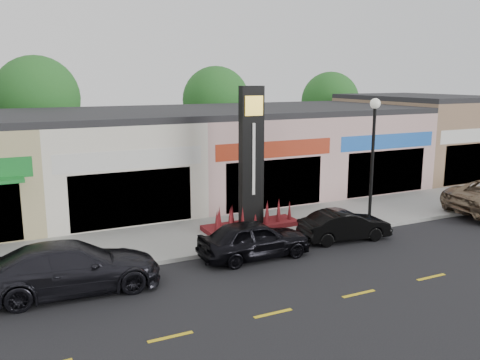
{
  "coord_description": "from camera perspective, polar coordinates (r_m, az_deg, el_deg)",
  "views": [
    {
      "loc": [
        -6.6,
        -14.43,
        6.48
      ],
      "look_at": [
        2.38,
        4.0,
        2.33
      ],
      "focal_mm": 38.0,
      "sensor_mm": 36.0,
      "label": 1
    }
  ],
  "objects": [
    {
      "name": "ground",
      "position": [
        17.13,
        -1.32,
        -10.77
      ],
      "size": [
        120.0,
        120.0,
        0.0
      ],
      "primitive_type": "plane",
      "color": "black",
      "rests_on": "ground"
    },
    {
      "name": "sidewalk",
      "position": [
        20.91,
        -6.33,
        -6.46
      ],
      "size": [
        52.0,
        4.3,
        0.15
      ],
      "primitive_type": "cube",
      "color": "gray",
      "rests_on": "ground"
    },
    {
      "name": "curb",
      "position": [
        18.91,
        -4.0,
        -8.37
      ],
      "size": [
        52.0,
        0.2,
        0.15
      ],
      "primitive_type": "cube",
      "color": "gray",
      "rests_on": "ground"
    },
    {
      "name": "shop_cream",
      "position": [
        26.71,
        -14.67,
        2.28
      ],
      "size": [
        7.0,
        10.01,
        4.8
      ],
      "color": "white",
      "rests_on": "ground"
    },
    {
      "name": "shop_pink_w",
      "position": [
        28.87,
        -0.92,
        3.32
      ],
      "size": [
        7.0,
        10.01,
        4.8
      ],
      "color": "#CDA09C",
      "rests_on": "ground"
    },
    {
      "name": "shop_pink_e",
      "position": [
        32.44,
        10.38,
        4.03
      ],
      "size": [
        7.0,
        10.01,
        4.8
      ],
      "color": "#CDA09C",
      "rests_on": "ground"
    },
    {
      "name": "shop_tan",
      "position": [
        36.97,
        19.21,
        4.86
      ],
      "size": [
        7.0,
        10.01,
        5.3
      ],
      "color": "#9B805A",
      "rests_on": "ground"
    },
    {
      "name": "tree_rear_west",
      "position": [
        34.05,
        -21.83,
        8.52
      ],
      "size": [
        5.2,
        5.2,
        7.83
      ],
      "color": "#382619",
      "rests_on": "ground"
    },
    {
      "name": "tree_rear_mid",
      "position": [
        36.97,
        -2.72,
        8.96
      ],
      "size": [
        4.8,
        4.8,
        7.29
      ],
      "color": "#382619",
      "rests_on": "ground"
    },
    {
      "name": "tree_rear_east",
      "position": [
        41.95,
        10.08,
        8.74
      ],
      "size": [
        4.6,
        4.6,
        6.94
      ],
      "color": "#382619",
      "rests_on": "ground"
    },
    {
      "name": "lamp_east_near",
      "position": [
        22.55,
        14.7,
        3.42
      ],
      "size": [
        0.44,
        0.44,
        5.47
      ],
      "color": "black",
      "rests_on": "sidewalk"
    },
    {
      "name": "pylon_sign",
      "position": [
        21.37,
        1.27,
        0.1
      ],
      "size": [
        4.2,
        1.3,
        6.0
      ],
      "color": "#500D1C",
      "rests_on": "sidewalk"
    },
    {
      "name": "car_dark_sedan",
      "position": [
        16.56,
        -18.36,
        -9.3
      ],
      "size": [
        2.49,
        5.47,
        1.55
      ],
      "primitive_type": "imported",
      "rotation": [
        0.0,
        0.0,
        1.51
      ],
      "color": "black",
      "rests_on": "ground"
    },
    {
      "name": "car_black_sedan",
      "position": [
        18.59,
        1.62,
        -6.64
      ],
      "size": [
        1.69,
        4.17,
        1.42
      ],
      "primitive_type": "imported",
      "rotation": [
        0.0,
        0.0,
        1.57
      ],
      "color": "black",
      "rests_on": "ground"
    },
    {
      "name": "car_black_conv",
      "position": [
        21.01,
        11.67,
        -5.0
      ],
      "size": [
        1.69,
        3.85,
        1.23
      ],
      "primitive_type": "imported",
      "rotation": [
        0.0,
        0.0,
        1.46
      ],
      "color": "black",
      "rests_on": "ground"
    }
  ]
}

